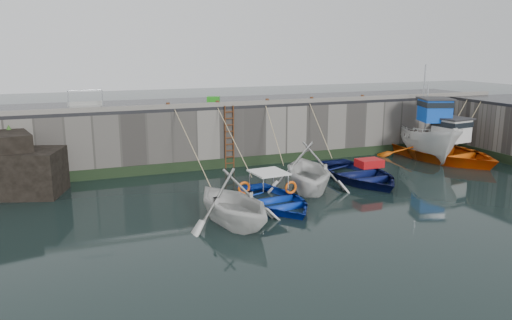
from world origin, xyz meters
name	(u,v)px	position (x,y,z in m)	size (l,w,h in m)	color
ground	(374,226)	(0.00, 0.00, 0.00)	(120.00, 120.00, 0.00)	black
quay_back	(249,129)	(0.00, 12.50, 1.50)	(30.00, 5.00, 3.00)	slate
road_back	(249,101)	(0.00, 12.50, 3.08)	(30.00, 5.00, 0.16)	black
kerb_back	(264,102)	(0.00, 10.15, 3.26)	(30.00, 0.30, 0.20)	slate
algae_back	(265,160)	(0.00, 9.96, 0.25)	(30.00, 0.08, 0.50)	black
ladder	(229,137)	(-2.00, 9.91, 1.59)	(0.51, 0.08, 3.20)	#3F1E0F
boat_near_white	(233,223)	(-4.50, 1.99, 0.00)	(3.68, 4.26, 2.24)	silver
boat_near_white_rope	(195,186)	(-4.50, 7.25, 0.00)	(0.04, 6.09, 3.10)	tan
boat_near_blue	(275,205)	(-2.30, 3.40, 0.00)	(3.20, 4.48, 0.93)	#0B2EAC
boat_near_blue_rope	(237,177)	(-2.30, 7.95, 0.00)	(0.04, 4.85, 3.10)	tan
boat_near_blacktrim	(307,189)	(-0.10, 4.89, 0.00)	(3.89, 4.51, 2.38)	silver
boat_near_blacktrim_rope	(273,170)	(-0.10, 8.70, 0.00)	(0.04, 3.68, 3.10)	tan
boat_near_navy	(359,180)	(2.87, 5.47, 0.00)	(3.81, 5.34, 1.11)	#0B1245
boat_near_navy_rope	(322,164)	(2.87, 8.99, 0.00)	(0.04, 3.30, 3.10)	tan
boat_far_white	(429,139)	(9.20, 8.32, 1.04)	(4.35, 6.79, 5.46)	silver
boat_far_orange	(441,151)	(9.51, 7.60, 0.47)	(6.03, 7.73, 4.46)	#EE590C
fish_crate	(213,100)	(-2.23, 11.88, 3.33)	(0.66, 0.44, 0.33)	#218618
railing	(85,105)	(-8.75, 11.25, 3.36)	(1.60, 1.05, 1.00)	#A5A8AD
bollard_a	(168,105)	(-5.00, 10.25, 3.30)	(0.18, 0.18, 0.28)	#3F1E0F
bollard_b	(217,103)	(-2.50, 10.25, 3.30)	(0.18, 0.18, 0.28)	#3F1E0F
bollard_c	(267,101)	(0.20, 10.25, 3.30)	(0.18, 0.18, 0.28)	#3F1E0F
bollard_d	(312,99)	(2.80, 10.25, 3.30)	(0.18, 0.18, 0.28)	#3F1E0F
bollard_e	(362,97)	(6.00, 10.25, 3.30)	(0.18, 0.18, 0.28)	#3F1E0F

